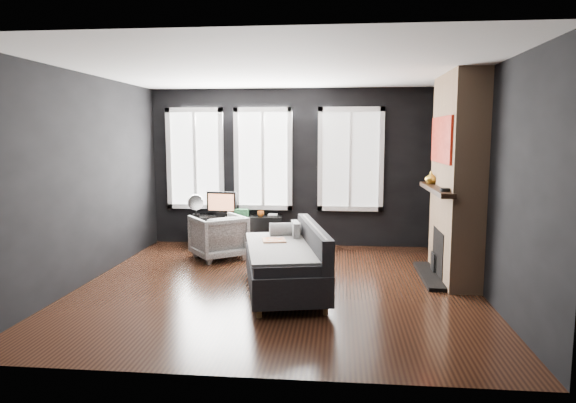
# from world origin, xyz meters

# --- Properties ---
(floor) EXTENTS (5.00, 5.00, 0.00)m
(floor) POSITION_xyz_m (0.00, 0.00, 0.00)
(floor) COLOR black
(floor) RESTS_ON ground
(ceiling) EXTENTS (5.00, 5.00, 0.00)m
(ceiling) POSITION_xyz_m (0.00, 0.00, 2.70)
(ceiling) COLOR white
(ceiling) RESTS_ON ground
(wall_back) EXTENTS (5.00, 0.02, 2.70)m
(wall_back) POSITION_xyz_m (0.00, 2.50, 1.35)
(wall_back) COLOR black
(wall_back) RESTS_ON ground
(wall_left) EXTENTS (0.02, 5.00, 2.70)m
(wall_left) POSITION_xyz_m (-2.50, 0.00, 1.35)
(wall_left) COLOR black
(wall_left) RESTS_ON ground
(wall_right) EXTENTS (0.02, 5.00, 2.70)m
(wall_right) POSITION_xyz_m (2.50, 0.00, 1.35)
(wall_right) COLOR black
(wall_right) RESTS_ON ground
(windows) EXTENTS (4.00, 0.16, 1.76)m
(windows) POSITION_xyz_m (-0.45, 2.46, 2.38)
(windows) COLOR white
(windows) RESTS_ON wall_back
(fireplace) EXTENTS (0.70, 1.62, 2.70)m
(fireplace) POSITION_xyz_m (2.30, 0.60, 1.35)
(fireplace) COLOR #93724C
(fireplace) RESTS_ON floor
(sofa) EXTENTS (1.35, 2.09, 0.83)m
(sofa) POSITION_xyz_m (0.10, -0.23, 0.41)
(sofa) COLOR #242426
(sofa) RESTS_ON floor
(stripe_pillow) EXTENTS (0.14, 0.36, 0.35)m
(stripe_pillow) POSITION_xyz_m (0.20, 0.34, 0.60)
(stripe_pillow) COLOR gray
(stripe_pillow) RESTS_ON sofa
(armchair) EXTENTS (1.00, 0.99, 0.75)m
(armchair) POSITION_xyz_m (-1.10, 1.38, 0.38)
(armchair) COLOR white
(armchair) RESTS_ON floor
(media_console) EXTENTS (1.62, 0.65, 0.54)m
(media_console) POSITION_xyz_m (-0.99, 2.24, 0.27)
(media_console) COLOR black
(media_console) RESTS_ON floor
(monitor) EXTENTS (0.54, 0.18, 0.47)m
(monitor) POSITION_xyz_m (-1.23, 2.18, 0.78)
(monitor) COLOR black
(monitor) RESTS_ON media_console
(desk_fan) EXTENTS (0.32, 0.32, 0.38)m
(desk_fan) POSITION_xyz_m (-1.67, 2.14, 0.73)
(desk_fan) COLOR #969696
(desk_fan) RESTS_ON media_console
(mug) EXTENTS (0.14, 0.13, 0.12)m
(mug) POSITION_xyz_m (-0.56, 2.21, 0.60)
(mug) COLOR orange
(mug) RESTS_ON media_console
(book) EXTENTS (0.16, 0.02, 0.21)m
(book) POSITION_xyz_m (-0.45, 2.34, 0.65)
(book) COLOR #C1AF9A
(book) RESTS_ON media_console
(storage_box) EXTENTS (0.23, 0.15, 0.12)m
(storage_box) POSITION_xyz_m (-0.88, 2.17, 0.60)
(storage_box) COLOR #296D3E
(storage_box) RESTS_ON media_console
(mantel_vase) EXTENTS (0.20, 0.21, 0.17)m
(mantel_vase) POSITION_xyz_m (2.05, 1.05, 1.31)
(mantel_vase) COLOR gold
(mantel_vase) RESTS_ON fireplace
(mantel_clock) EXTENTS (0.14, 0.14, 0.04)m
(mantel_clock) POSITION_xyz_m (2.05, 0.05, 1.25)
(mantel_clock) COLOR black
(mantel_clock) RESTS_ON fireplace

